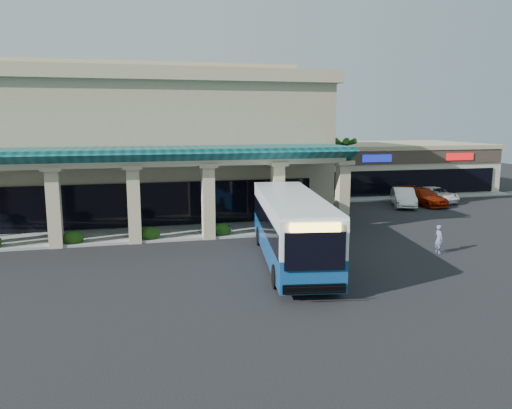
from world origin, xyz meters
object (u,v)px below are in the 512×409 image
object	(u,v)px
car_gray	(435,195)
car_red	(423,197)
transit_bus	(291,229)
pedestrian	(439,239)
car_white	(403,197)

from	to	relation	value
car_gray	car_red	bearing A→B (deg)	-156.07
transit_bus	pedestrian	bearing A→B (deg)	6.82
transit_bus	pedestrian	distance (m)	8.64
pedestrian	car_red	distance (m)	16.58
pedestrian	car_red	size ratio (longest dim) A/B	0.31
pedestrian	car_white	distance (m)	15.48
car_red	car_gray	bearing A→B (deg)	25.19
pedestrian	car_red	bearing A→B (deg)	-30.03
pedestrian	car_white	xyz separation A→B (m)	(6.09, 14.23, -0.01)
car_white	car_red	xyz separation A→B (m)	(2.04, 0.22, -0.05)
pedestrian	car_red	xyz separation A→B (m)	(8.13, 14.45, -0.06)
pedestrian	car_gray	distance (m)	18.73
car_red	car_gray	size ratio (longest dim) A/B	1.06
car_gray	pedestrian	bearing A→B (deg)	-131.66
transit_bus	car_gray	size ratio (longest dim) A/B	2.61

